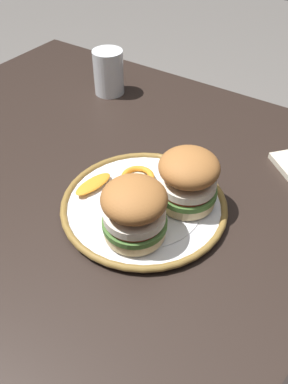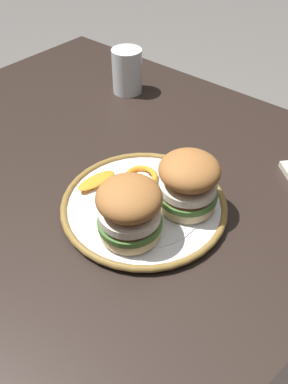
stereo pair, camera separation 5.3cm
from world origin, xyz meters
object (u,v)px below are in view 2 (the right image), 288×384
Objects in this scene: sandwich_half_right at (129,209)px; drinking_glass at (127,73)px; dinner_plate at (144,205)px; dining_table at (125,247)px; sandwich_half_left at (188,181)px.

drinking_glass is (-0.34, 0.37, -0.02)m from sandwich_half_right.
sandwich_half_right is (0.03, -0.07, 0.06)m from dinner_plate.
drinking_glass is at bearing 130.71° from dining_table.
drinking_glass is at bearing 132.38° from sandwich_half_right.
sandwich_half_right reaches higher than dinner_plate.
sandwich_half_right is at bearing -36.20° from dining_table.
dining_table is at bearing -49.29° from drinking_glass.
dining_table is 0.20m from sandwich_half_left.
dining_table is 11.96× the size of drinking_glass.
sandwich_half_left is 1.15× the size of drinking_glass.
dining_table is 10.40× the size of sandwich_half_left.
dinner_plate reaches higher than dining_table.
drinking_glass is at bearing 144.90° from sandwich_half_left.
sandwich_half_left is at bearing -35.10° from drinking_glass.
sandwich_half_right is 0.50m from drinking_glass.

